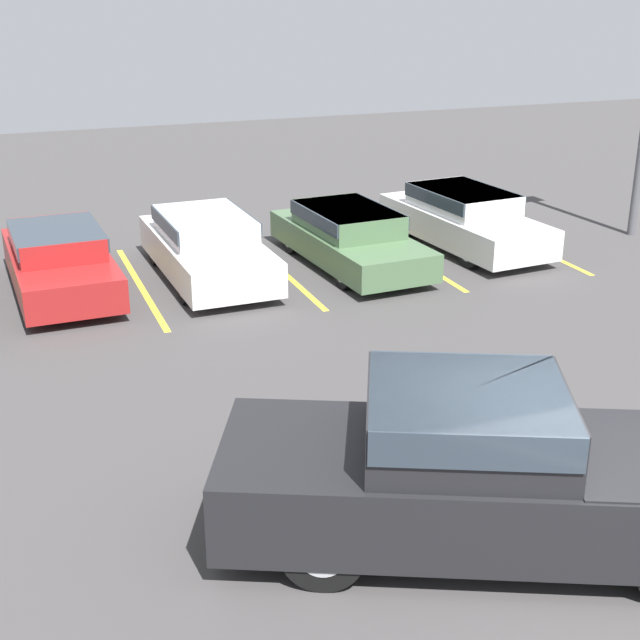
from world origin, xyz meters
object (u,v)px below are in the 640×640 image
(parked_sedan_b, at_px, (59,259))
(parked_sedan_e, at_px, (464,217))
(parked_sedan_c, at_px, (206,244))
(parked_sedan_d, at_px, (349,235))
(pickup_truck, at_px, (492,470))

(parked_sedan_b, distance_m, parked_sedan_e, 8.59)
(parked_sedan_b, height_order, parked_sedan_c, parked_sedan_c)
(parked_sedan_c, xyz_separation_m, parked_sedan_d, (2.94, -0.21, -0.04))
(parked_sedan_b, bearing_deg, parked_sedan_e, 87.88)
(parked_sedan_d, bearing_deg, parked_sedan_e, 92.65)
(pickup_truck, distance_m, parked_sedan_d, 9.79)
(pickup_truck, distance_m, parked_sedan_b, 10.40)
(pickup_truck, distance_m, parked_sedan_e, 11.12)
(pickup_truck, relative_size, parked_sedan_c, 1.33)
(parked_sedan_d, bearing_deg, parked_sedan_b, -97.11)
(pickup_truck, height_order, parked_sedan_b, pickup_truck)
(parked_sedan_b, bearing_deg, parked_sedan_d, 84.63)
(parked_sedan_e, bearing_deg, parked_sedan_c, -94.07)
(parked_sedan_b, xyz_separation_m, parked_sedan_d, (5.73, -0.34, -0.01))
(parked_sedan_c, relative_size, parked_sedan_d, 0.96)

